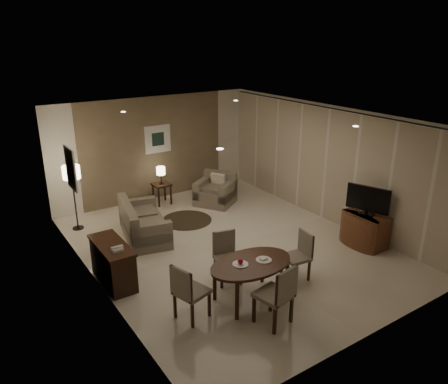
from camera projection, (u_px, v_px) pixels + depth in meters
room_shell at (219, 180)px, 8.97m from camera, size 5.50×7.00×2.70m
taupe_accent at (154, 149)px, 11.38m from camera, size 3.96×0.03×2.70m
curtain_wall at (325, 165)px, 10.06m from camera, size 0.08×6.70×2.58m
curtain_rod at (330, 108)px, 9.61m from camera, size 0.03×6.80×0.03m
art_back_frame at (158, 139)px, 11.33m from camera, size 0.72×0.03×0.72m
art_back_canvas at (158, 139)px, 11.32m from camera, size 0.34×0.01×0.34m
art_left_frame at (71, 169)px, 8.01m from camera, size 0.03×0.60×0.80m
art_left_canvas at (72, 169)px, 8.02m from camera, size 0.01×0.46×0.64m
downlight_nl at (220, 149)px, 6.06m from camera, size 0.10×0.10×0.01m
downlight_nr at (356, 126)px, 7.52m from camera, size 0.10×0.10×0.01m
downlight_fl at (123, 112)px, 8.88m from camera, size 0.10×0.10×0.01m
downlight_fr at (236, 101)px, 10.33m from camera, size 0.10×0.10×0.01m
console_desk at (113, 263)px, 7.70m from camera, size 0.48×1.20×0.75m
telephone at (117, 248)px, 7.32m from camera, size 0.20×0.14×0.09m
tv_cabinet at (365, 229)px, 9.08m from camera, size 0.48×0.90×0.70m
flat_tv at (368, 200)px, 8.84m from camera, size 0.36×0.85×0.60m
dining_table at (251, 281)px, 7.21m from camera, size 1.47×0.92×0.69m
chair_near at (273, 294)px, 6.57m from camera, size 0.57×0.57×1.01m
chair_far at (228, 259)px, 7.70m from camera, size 0.53×0.53×0.90m
chair_left at (192, 291)px, 6.71m from camera, size 0.56×0.56×0.94m
chair_right at (296, 257)px, 7.79m from camera, size 0.47×0.47×0.88m
plate_a at (240, 264)px, 7.03m from camera, size 0.26×0.26×0.02m
plate_b at (264, 260)px, 7.16m from camera, size 0.26×0.26×0.02m
fruit_apple at (240, 261)px, 7.01m from camera, size 0.09×0.09×0.09m
napkin at (264, 259)px, 7.15m from camera, size 0.12×0.08×0.03m
round_rug at (187, 220)px, 10.38m from camera, size 1.19×1.19×0.01m
sofa at (144, 220)px, 9.42m from camera, size 1.81×1.17×0.79m
armchair at (215, 189)px, 11.25m from camera, size 1.20×1.21×0.80m
side_table at (162, 194)px, 11.31m from camera, size 0.43×0.43×0.55m
table_lamp at (161, 174)px, 11.13m from camera, size 0.22×0.22×0.50m
floor_lamp at (74, 198)px, 9.70m from camera, size 0.38×0.38×1.49m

